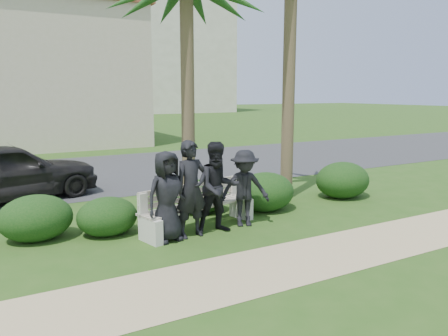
{
  "coord_description": "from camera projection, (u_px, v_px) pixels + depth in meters",
  "views": [
    {
      "loc": [
        -4.73,
        -7.2,
        2.76
      ],
      "look_at": [
        -0.15,
        1.0,
        1.13
      ],
      "focal_mm": 35.0,
      "sensor_mm": 36.0,
      "label": 1
    }
  ],
  "objects": [
    {
      "name": "man_a",
      "position": [
        167.0,
        196.0,
        8.1
      ],
      "size": [
        0.91,
        0.66,
        1.71
      ],
      "primitive_type": "imported",
      "rotation": [
        0.0,
        0.0,
        0.15
      ],
      "color": "black",
      "rests_on": "ground"
    },
    {
      "name": "hotel_tower",
      "position": [
        124.0,
        15.0,
        60.69
      ],
      "size": [
        26.0,
        18.0,
        37.3
      ],
      "color": "beige",
      "rests_on": "ground"
    },
    {
      "name": "park_bench",
      "position": [
        199.0,
        209.0,
        8.9
      ],
      "size": [
        2.68,
        1.17,
        0.89
      ],
      "rotation": [
        0.0,
        0.0,
        0.24
      ],
      "color": "#A39689",
      "rests_on": "ground"
    },
    {
      "name": "hedge_f",
      "position": [
        343.0,
        179.0,
        11.57
      ],
      "size": [
        1.5,
        1.24,
        0.98
      ],
      "primitive_type": "ellipsoid",
      "color": "#0F340E",
      "rests_on": "ground"
    },
    {
      "name": "man_b",
      "position": [
        191.0,
        189.0,
        8.32
      ],
      "size": [
        0.74,
        0.54,
        1.87
      ],
      "primitive_type": "imported",
      "rotation": [
        0.0,
        0.0,
        0.14
      ],
      "color": "black",
      "rests_on": "ground"
    },
    {
      "name": "hedge_c",
      "position": [
        201.0,
        195.0,
        10.13
      ],
      "size": [
        1.21,
        1.0,
        0.79
      ],
      "primitive_type": "ellipsoid",
      "color": "#0F340E",
      "rests_on": "ground"
    },
    {
      "name": "hedge_b",
      "position": [
        107.0,
        215.0,
        8.53
      ],
      "size": [
        1.18,
        0.98,
        0.77
      ],
      "primitive_type": "ellipsoid",
      "color": "#0F340E",
      "rests_on": "ground"
    },
    {
      "name": "stucco_bldg_right",
      "position": [
        55.0,
        75.0,
        23.32
      ],
      "size": [
        8.4,
        8.4,
        7.3
      ],
      "color": "#C0B790",
      "rests_on": "ground"
    },
    {
      "name": "car_a",
      "position": [
        7.0,
        172.0,
        11.09
      ],
      "size": [
        4.75,
        2.8,
        1.52
      ],
      "primitive_type": "imported",
      "rotation": [
        0.0,
        0.0,
        1.81
      ],
      "color": "black",
      "rests_on": "ground"
    },
    {
      "name": "ground",
      "position": [
        254.0,
        229.0,
        8.94
      ],
      "size": [
        160.0,
        160.0,
        0.0
      ],
      "primitive_type": "plane",
      "color": "#284E16",
      "rests_on": "ground"
    },
    {
      "name": "hedge_a",
      "position": [
        36.0,
        217.0,
        8.23
      ],
      "size": [
        1.36,
        1.12,
        0.89
      ],
      "primitive_type": "ellipsoid",
      "color": "#0F340E",
      "rests_on": "ground"
    },
    {
      "name": "asphalt_street",
      "position": [
        134.0,
        169.0,
        15.82
      ],
      "size": [
        160.0,
        8.0,
        0.01
      ],
      "primitive_type": "cube",
      "color": "#2D2D30",
      "rests_on": "ground"
    },
    {
      "name": "footpath",
      "position": [
        312.0,
        257.0,
        7.39
      ],
      "size": [
        30.0,
        1.6,
        0.01
      ],
      "primitive_type": "cube",
      "color": "tan",
      "rests_on": "ground"
    },
    {
      "name": "man_c",
      "position": [
        218.0,
        188.0,
        8.6
      ],
      "size": [
        0.94,
        0.77,
        1.82
      ],
      "primitive_type": "imported",
      "rotation": [
        0.0,
        0.0,
        -0.09
      ],
      "color": "black",
      "rests_on": "ground"
    },
    {
      "name": "hedge_e",
      "position": [
        268.0,
        189.0,
        11.07
      ],
      "size": [
        1.02,
        0.84,
        0.66
      ],
      "primitive_type": "ellipsoid",
      "color": "#0F340E",
      "rests_on": "ground"
    },
    {
      "name": "hedge_d",
      "position": [
        265.0,
        191.0,
        10.3
      ],
      "size": [
        1.43,
        1.18,
        0.93
      ],
      "primitive_type": "ellipsoid",
      "color": "#0F340E",
      "rests_on": "ground"
    },
    {
      "name": "man_d",
      "position": [
        245.0,
        188.0,
        9.03
      ],
      "size": [
        1.17,
        0.9,
        1.6
      ],
      "primitive_type": "imported",
      "rotation": [
        0.0,
        0.0,
        -0.34
      ],
      "color": "black",
      "rests_on": "ground"
    }
  ]
}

